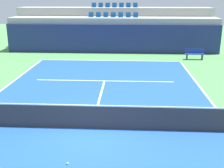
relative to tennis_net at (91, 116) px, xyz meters
name	(u,v)px	position (x,y,z in m)	size (l,w,h in m)	color
ground_plane	(91,128)	(0.00, 0.00, -0.51)	(80.00, 80.00, 0.00)	#4C8C4C
court_surface	(91,128)	(0.00, 0.00, -0.50)	(11.00, 24.00, 0.01)	#1E4C99
baseline_far	(110,61)	(0.00, 11.95, -0.50)	(11.00, 0.10, 0.00)	white
service_line_far	(104,81)	(0.00, 6.40, -0.50)	(8.26, 0.10, 0.00)	white
centre_service_line	(99,99)	(0.00, 3.20, -0.50)	(0.10, 6.40, 0.00)	white
back_wall	(112,39)	(0.00, 15.09, 0.74)	(18.69, 0.30, 2.50)	navy
stands_tier_lower	(113,34)	(0.00, 16.44, 0.99)	(18.69, 2.40, 3.00)	#9E9E99
stands_tier_upper	(114,27)	(0.00, 18.84, 1.38)	(18.69, 2.40, 3.78)	#9E9E99
seating_row_lower	(113,16)	(0.00, 16.53, 2.62)	(4.51, 0.44, 0.44)	#145193
seating_row_upper	(114,6)	(0.00, 18.93, 3.39)	(4.51, 0.44, 0.44)	#145193
tennis_net	(91,116)	(0.00, 0.00, 0.00)	(11.08, 0.08, 1.07)	black
player_bench	(195,53)	(6.71, 12.81, 0.00)	(1.50, 0.40, 0.85)	navy
tennis_ball_0	(68,163)	(-0.42, -2.51, -0.47)	(0.07, 0.07, 0.07)	#CCE033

